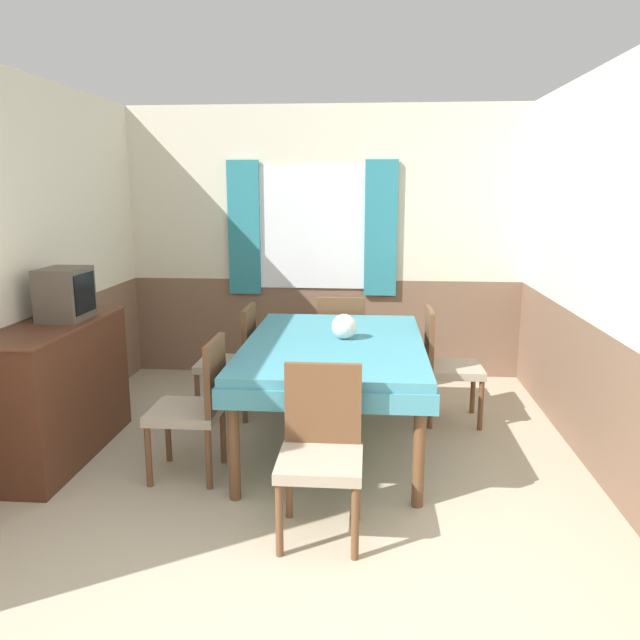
{
  "coord_description": "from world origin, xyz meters",
  "views": [
    {
      "loc": [
        0.44,
        -2.0,
        1.82
      ],
      "look_at": [
        0.1,
        2.25,
        0.92
      ],
      "focal_mm": 35.0,
      "sensor_mm": 36.0,
      "label": 1
    }
  ],
  "objects_px": {
    "sideboard": "(59,390)",
    "vase": "(344,326)",
    "dining_table": "(334,355)",
    "chair_head_near": "(321,446)",
    "tv": "(65,294)",
    "chair_left_near": "(196,403)",
    "chair_right_far": "(445,361)",
    "chair_left_far": "(234,357)",
    "chair_head_window": "(342,341)"
  },
  "relations": [
    {
      "from": "chair_left_near",
      "to": "vase",
      "type": "bearing_deg",
      "value": -55.18
    },
    {
      "from": "chair_left_near",
      "to": "chair_right_far",
      "type": "height_order",
      "value": "same"
    },
    {
      "from": "dining_table",
      "to": "tv",
      "type": "bearing_deg",
      "value": -174.0
    },
    {
      "from": "dining_table",
      "to": "chair_head_near",
      "type": "bearing_deg",
      "value": -90.0
    },
    {
      "from": "dining_table",
      "to": "vase",
      "type": "relative_size",
      "value": 10.68
    },
    {
      "from": "chair_head_near",
      "to": "chair_right_far",
      "type": "distance_m",
      "value": 1.93
    },
    {
      "from": "chair_left_near",
      "to": "chair_right_far",
      "type": "xyz_separation_m",
      "value": [
        1.7,
        1.12,
        0.0
      ]
    },
    {
      "from": "chair_head_near",
      "to": "sideboard",
      "type": "height_order",
      "value": "sideboard"
    },
    {
      "from": "chair_head_near",
      "to": "chair_left_near",
      "type": "height_order",
      "value": "same"
    },
    {
      "from": "tv",
      "to": "chair_left_near",
      "type": "bearing_deg",
      "value": -20.18
    },
    {
      "from": "dining_table",
      "to": "chair_left_far",
      "type": "bearing_deg",
      "value": 146.63
    },
    {
      "from": "chair_head_window",
      "to": "tv",
      "type": "bearing_deg",
      "value": -143.44
    },
    {
      "from": "chair_head_near",
      "to": "vase",
      "type": "height_order",
      "value": "vase"
    },
    {
      "from": "sideboard",
      "to": "tv",
      "type": "relative_size",
      "value": 3.76
    },
    {
      "from": "chair_head_near",
      "to": "chair_right_far",
      "type": "bearing_deg",
      "value": -116.11
    },
    {
      "from": "chair_right_far",
      "to": "sideboard",
      "type": "relative_size",
      "value": 0.67
    },
    {
      "from": "dining_table",
      "to": "chair_head_window",
      "type": "bearing_deg",
      "value": 90.0
    },
    {
      "from": "vase",
      "to": "chair_head_window",
      "type": "bearing_deg",
      "value": 93.46
    },
    {
      "from": "dining_table",
      "to": "chair_left_near",
      "type": "relative_size",
      "value": 2.12
    },
    {
      "from": "chair_right_far",
      "to": "chair_head_window",
      "type": "bearing_deg",
      "value": -125.87
    },
    {
      "from": "dining_table",
      "to": "sideboard",
      "type": "relative_size",
      "value": 1.41
    },
    {
      "from": "sideboard",
      "to": "tv",
      "type": "distance_m",
      "value": 0.66
    },
    {
      "from": "chair_head_near",
      "to": "tv",
      "type": "bearing_deg",
      "value": -27.98
    },
    {
      "from": "chair_left_near",
      "to": "chair_left_far",
      "type": "bearing_deg",
      "value": 0.0
    },
    {
      "from": "dining_table",
      "to": "sideboard",
      "type": "xyz_separation_m",
      "value": [
        -1.86,
        -0.34,
        -0.19
      ]
    },
    {
      "from": "chair_right_far",
      "to": "vase",
      "type": "bearing_deg",
      "value": -58.4
    },
    {
      "from": "chair_left_far",
      "to": "chair_head_window",
      "type": "distance_m",
      "value": 1.05
    },
    {
      "from": "chair_left_near",
      "to": "chair_head_window",
      "type": "bearing_deg",
      "value": -26.11
    },
    {
      "from": "chair_head_near",
      "to": "vase",
      "type": "relative_size",
      "value": 5.04
    },
    {
      "from": "chair_head_near",
      "to": "chair_right_far",
      "type": "height_order",
      "value": "same"
    },
    {
      "from": "chair_head_window",
      "to": "tv",
      "type": "distance_m",
      "value": 2.38
    },
    {
      "from": "dining_table",
      "to": "chair_left_far",
      "type": "distance_m",
      "value": 1.03
    },
    {
      "from": "chair_left_far",
      "to": "vase",
      "type": "distance_m",
      "value": 1.1
    },
    {
      "from": "chair_left_far",
      "to": "chair_left_near",
      "type": "xyz_separation_m",
      "value": [
        0.0,
        -1.12,
        0.0
      ]
    },
    {
      "from": "chair_head_near",
      "to": "dining_table",
      "type": "bearing_deg",
      "value": -90.0
    },
    {
      "from": "chair_head_near",
      "to": "tv",
      "type": "relative_size",
      "value": 2.5
    },
    {
      "from": "chair_right_far",
      "to": "vase",
      "type": "relative_size",
      "value": 5.04
    },
    {
      "from": "chair_left_far",
      "to": "tv",
      "type": "bearing_deg",
      "value": 127.14
    },
    {
      "from": "dining_table",
      "to": "vase",
      "type": "height_order",
      "value": "vase"
    },
    {
      "from": "chair_right_far",
      "to": "dining_table",
      "type": "bearing_deg",
      "value": -56.63
    },
    {
      "from": "sideboard",
      "to": "chair_left_near",
      "type": "bearing_deg",
      "value": -12.06
    },
    {
      "from": "sideboard",
      "to": "chair_head_near",
      "type": "bearing_deg",
      "value": -24.0
    },
    {
      "from": "chair_left_near",
      "to": "dining_table",
      "type": "bearing_deg",
      "value": -56.63
    },
    {
      "from": "chair_left_near",
      "to": "tv",
      "type": "xyz_separation_m",
      "value": [
        -0.99,
        0.36,
        0.63
      ]
    },
    {
      "from": "tv",
      "to": "vase",
      "type": "distance_m",
      "value": 1.94
    },
    {
      "from": "chair_right_far",
      "to": "chair_left_near",
      "type": "bearing_deg",
      "value": -56.63
    },
    {
      "from": "tv",
      "to": "vase",
      "type": "xyz_separation_m",
      "value": [
        1.91,
        0.27,
        -0.26
      ]
    },
    {
      "from": "chair_left_far",
      "to": "chair_right_far",
      "type": "distance_m",
      "value": 1.7
    },
    {
      "from": "sideboard",
      "to": "vase",
      "type": "xyz_separation_m",
      "value": [
        1.93,
        0.42,
        0.38
      ]
    },
    {
      "from": "dining_table",
      "to": "chair_head_near",
      "type": "xyz_separation_m",
      "value": [
        0.0,
        -1.17,
        -0.19
      ]
    }
  ]
}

